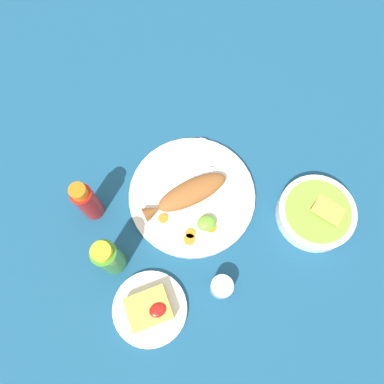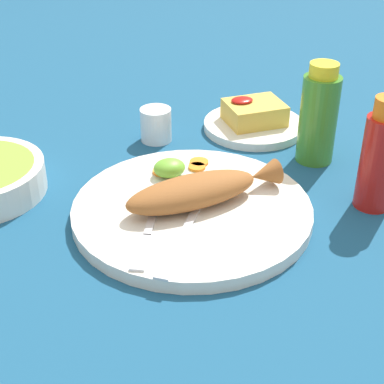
# 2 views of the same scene
# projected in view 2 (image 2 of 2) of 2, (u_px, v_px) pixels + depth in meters

# --- Properties ---
(ground_plane) EXTENTS (4.00, 4.00, 0.00)m
(ground_plane) POSITION_uv_depth(u_px,v_px,m) (192.00, 216.00, 0.80)
(ground_plane) COLOR navy
(main_plate) EXTENTS (0.32, 0.32, 0.02)m
(main_plate) POSITION_uv_depth(u_px,v_px,m) (192.00, 210.00, 0.79)
(main_plate) COLOR silver
(main_plate) RESTS_ON ground_plane
(fried_fish) EXTENTS (0.23, 0.08, 0.04)m
(fried_fish) POSITION_uv_depth(u_px,v_px,m) (200.00, 190.00, 0.78)
(fried_fish) COLOR #935628
(fried_fish) RESTS_ON main_plate
(fork_near) EXTENTS (0.12, 0.16, 0.00)m
(fork_near) POSITION_uv_depth(u_px,v_px,m) (181.00, 239.00, 0.72)
(fork_near) COLOR silver
(fork_near) RESTS_ON main_plate
(fork_far) EXTENTS (0.09, 0.17, 0.00)m
(fork_far) POSITION_uv_depth(u_px,v_px,m) (148.00, 231.00, 0.73)
(fork_far) COLOR silver
(fork_far) RESTS_ON main_plate
(carrot_slice_near) EXTENTS (0.02, 0.02, 0.00)m
(carrot_slice_near) POSITION_uv_depth(u_px,v_px,m) (244.00, 181.00, 0.84)
(carrot_slice_near) COLOR orange
(carrot_slice_near) RESTS_ON main_plate
(carrot_slice_mid) EXTENTS (0.03, 0.03, 0.00)m
(carrot_slice_mid) POSITION_uv_depth(u_px,v_px,m) (199.00, 162.00, 0.89)
(carrot_slice_mid) COLOR orange
(carrot_slice_mid) RESTS_ON main_plate
(carrot_slice_far) EXTENTS (0.03, 0.03, 0.00)m
(carrot_slice_far) POSITION_uv_depth(u_px,v_px,m) (197.00, 167.00, 0.87)
(carrot_slice_far) COLOR orange
(carrot_slice_far) RESTS_ON main_plate
(carrot_slice_extra) EXTENTS (0.03, 0.03, 0.00)m
(carrot_slice_extra) POSITION_uv_depth(u_px,v_px,m) (162.00, 171.00, 0.86)
(carrot_slice_extra) COLOR orange
(carrot_slice_extra) RESTS_ON main_plate
(lime_wedge_main) EXTENTS (0.05, 0.04, 0.03)m
(lime_wedge_main) POSITION_uv_depth(u_px,v_px,m) (169.00, 168.00, 0.85)
(lime_wedge_main) COLOR #6BB233
(lime_wedge_main) RESTS_ON main_plate
(hot_sauce_bottle_red) EXTENTS (0.05, 0.05, 0.16)m
(hot_sauce_bottle_red) POSITION_uv_depth(u_px,v_px,m) (380.00, 158.00, 0.78)
(hot_sauce_bottle_red) COLOR #B21914
(hot_sauce_bottle_red) RESTS_ON ground_plane
(hot_sauce_bottle_green) EXTENTS (0.06, 0.06, 0.16)m
(hot_sauce_bottle_green) POSITION_uv_depth(u_px,v_px,m) (318.00, 116.00, 0.90)
(hot_sauce_bottle_green) COLOR #3D8428
(hot_sauce_bottle_green) RESTS_ON ground_plane
(salt_cup) EXTENTS (0.05, 0.05, 0.06)m
(salt_cup) POSITION_uv_depth(u_px,v_px,m) (156.00, 127.00, 0.99)
(salt_cup) COLOR silver
(salt_cup) RESTS_ON ground_plane
(side_plate_fries) EXTENTS (0.17, 0.17, 0.01)m
(side_plate_fries) POSITION_uv_depth(u_px,v_px,m) (254.00, 126.00, 1.03)
(side_plate_fries) COLOR silver
(side_plate_fries) RESTS_ON ground_plane
(fries_pile) EXTENTS (0.10, 0.08, 0.04)m
(fries_pile) POSITION_uv_depth(u_px,v_px,m) (254.00, 112.00, 1.02)
(fries_pile) COLOR gold
(fries_pile) RESTS_ON side_plate_fries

